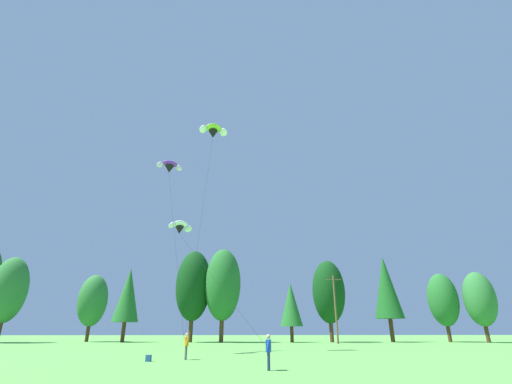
{
  "coord_description": "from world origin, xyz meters",
  "views": [
    {
      "loc": [
        1.35,
        -4.85,
        1.96
      ],
      "look_at": [
        2.21,
        20.84,
        11.87
      ],
      "focal_mm": 24.92,
      "sensor_mm": 36.0,
      "label": 1
    }
  ],
  "objects": [
    {
      "name": "treeline_tree_e",
      "position": [
        -6.84,
        54.63,
        8.54
      ],
      "size": [
        5.61,
        5.61,
        14.1
      ],
      "color": "#472D19",
      "rests_on": "ground_plane"
    },
    {
      "name": "treeline_tree_k",
      "position": [
        38.17,
        51.58,
        6.32
      ],
      "size": [
        4.62,
        4.62,
        10.44
      ],
      "color": "#472D19",
      "rests_on": "ground_plane"
    },
    {
      "name": "backpack",
      "position": [
        -4.68,
        20.32,
        0.2
      ],
      "size": [
        0.35,
        0.29,
        0.4
      ],
      "primitive_type": "cube",
      "rotation": [
        0.0,
        0.0,
        2.98
      ],
      "color": "#234C89",
      "rests_on": "ground_plane"
    },
    {
      "name": "kite_flyer_mid",
      "position": [
        2.65,
        14.92,
        0.99
      ],
      "size": [
        0.31,
        0.59,
        1.69
      ],
      "color": "navy",
      "rests_on": "ground_plane"
    },
    {
      "name": "parafoil_kite_far_purple",
      "position": [
        -6.81,
        30.13,
        18.27
      ],
      "size": [
        5.54,
        9.41,
        17.8
      ],
      "color": "purple"
    },
    {
      "name": "parafoil_kite_mid_white",
      "position": [
        -4.75,
        27.84,
        10.94
      ],
      "size": [
        8.41,
        14.09,
        10.41
      ],
      "color": "white"
    },
    {
      "name": "treeline_tree_j",
      "position": [
        33.85,
        54.38,
        6.39
      ],
      "size": [
        4.65,
        4.65,
        10.55
      ],
      "color": "#472D19",
      "rests_on": "ground_plane"
    },
    {
      "name": "treeline_tree_i",
      "position": [
        24.78,
        54.5,
        8.37
      ],
      "size": [
        4.54,
        4.54,
        13.36
      ],
      "color": "#472D19",
      "rests_on": "ground_plane"
    },
    {
      "name": "utility_pole",
      "position": [
        14.55,
        48.25,
        4.93
      ],
      "size": [
        2.2,
        0.26,
        9.35
      ],
      "color": "brown",
      "rests_on": "ground_plane"
    },
    {
      "name": "treeline_tree_c",
      "position": [
        -23.7,
        57.42,
        6.36
      ],
      "size": [
        4.64,
        4.64,
        10.51
      ],
      "color": "#472D19",
      "rests_on": "ground_plane"
    },
    {
      "name": "treeline_tree_b",
      "position": [
        -34.78,
        52.7,
        7.6
      ],
      "size": [
        5.19,
        5.19,
        12.56
      ],
      "color": "#472D19",
      "rests_on": "ground_plane"
    },
    {
      "name": "parafoil_kite_high_lime_white",
      "position": [
        -2.38,
        30.88,
        23.25
      ],
      "size": [
        3.53,
        10.25,
        22.85
      ],
      "color": "#93D633"
    },
    {
      "name": "treeline_tree_d",
      "position": [
        -17.37,
        55.28,
        7.09
      ],
      "size": [
        4.09,
        4.09,
        11.31
      ],
      "color": "#472D19",
      "rests_on": "ground_plane"
    },
    {
      "name": "treeline_tree_f",
      "position": [
        -2.0,
        53.6,
        8.62
      ],
      "size": [
        5.65,
        5.65,
        14.24
      ],
      "color": "#472D19",
      "rests_on": "ground_plane"
    },
    {
      "name": "treeline_tree_h",
      "position": [
        15.1,
        54.14,
        7.59
      ],
      "size": [
        5.18,
        5.18,
        12.53
      ],
      "color": "#472D19",
      "rests_on": "ground_plane"
    },
    {
      "name": "kite_flyer_near",
      "position": [
        -2.53,
        21.67,
        0.99
      ],
      "size": [
        0.35,
        0.6,
        1.69
      ],
      "color": "#4C4C51",
      "rests_on": "ground_plane"
    },
    {
      "name": "treeline_tree_g",
      "position": [
        8.87,
        54.0,
        5.55
      ],
      "size": [
        3.55,
        3.55,
        8.87
      ],
      "color": "#472D19",
      "rests_on": "ground_plane"
    }
  ]
}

